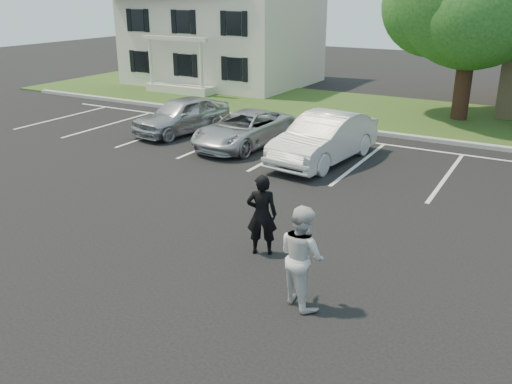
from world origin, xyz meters
The scene contains 10 objects.
ground_plane centered at (0.00, 0.00, 0.00)m, with size 90.00×90.00×0.00m, color black.
curb centered at (0.00, 12.00, 0.07)m, with size 40.00×0.30×0.15m, color gray.
grass_strip centered at (0.00, 16.00, 0.04)m, with size 44.00×8.00×0.08m, color #2E471B.
stall_lines centered at (1.40, 8.95, 0.01)m, with size 34.00×5.36×0.01m.
house centered at (-13.00, 19.97, 3.83)m, with size 10.30×9.22×7.60m.
man_black_suit centered at (0.33, 0.66, 0.90)m, with size 0.66×0.43×1.80m, color black.
man_white_shirt centered at (1.93, -0.75, 0.96)m, with size 0.93×0.72×1.91m, color silver.
car_silver_west centered at (-7.60, 8.43, 0.72)m, with size 1.71×4.25×1.45m, color #B3B3B8.
car_silver_minivan centered at (-4.43, 7.96, 0.63)m, with size 2.10×4.55×1.26m, color #ACAEB4.
car_white_sedan centered at (-1.15, 7.60, 0.79)m, with size 1.68×4.82×1.59m, color silver.
Camera 1 is at (5.47, -8.66, 5.39)m, focal length 38.00 mm.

